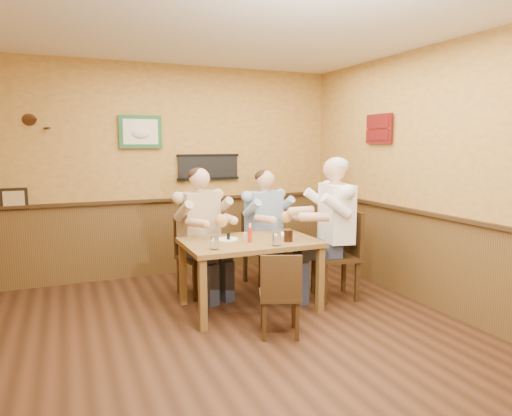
{
  "coord_description": "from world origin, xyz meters",
  "views": [
    {
      "loc": [
        -1.13,
        -3.59,
        1.77
      ],
      "look_at": [
        0.7,
        0.77,
        1.1
      ],
      "focal_mm": 32.0,
      "sensor_mm": 36.0,
      "label": 1
    }
  ],
  "objects_px": {
    "diner_white_elder": "(336,236)",
    "pepper_shaker": "(228,237)",
    "chair_back_left": "(199,255)",
    "water_glass_left": "(214,243)",
    "dining_table": "(250,249)",
    "diner_blue_polo": "(264,233)",
    "chair_near_side": "(280,293)",
    "chair_right_end": "(335,255)",
    "salt_shaker": "(245,236)",
    "hot_sauce_bottle": "(250,234)",
    "chair_back_right": "(264,248)",
    "cola_tumbler": "(288,236)",
    "diner_tan_shirt": "(199,238)",
    "water_glass_mid": "(277,239)"
  },
  "relations": [
    {
      "from": "diner_tan_shirt",
      "to": "water_glass_left",
      "type": "bearing_deg",
      "value": -113.17
    },
    {
      "from": "dining_table",
      "to": "chair_back_left",
      "type": "xyz_separation_m",
      "value": [
        -0.37,
        0.66,
        -0.19
      ]
    },
    {
      "from": "dining_table",
      "to": "pepper_shaker",
      "type": "distance_m",
      "value": 0.27
    },
    {
      "from": "chair_back_right",
      "to": "salt_shaker",
      "type": "relative_size",
      "value": 11.11
    },
    {
      "from": "diner_blue_polo",
      "to": "chair_right_end",
      "type": "bearing_deg",
      "value": -71.08
    },
    {
      "from": "water_glass_left",
      "to": "pepper_shaker",
      "type": "height_order",
      "value": "water_glass_left"
    },
    {
      "from": "diner_blue_polo",
      "to": "pepper_shaker",
      "type": "bearing_deg",
      "value": -148.2
    },
    {
      "from": "dining_table",
      "to": "cola_tumbler",
      "type": "distance_m",
      "value": 0.44
    },
    {
      "from": "chair_back_left",
      "to": "water_glass_mid",
      "type": "xyz_separation_m",
      "value": [
        0.52,
        -1.0,
        0.35
      ]
    },
    {
      "from": "dining_table",
      "to": "chair_near_side",
      "type": "height_order",
      "value": "chair_near_side"
    },
    {
      "from": "chair_back_right",
      "to": "diner_blue_polo",
      "type": "bearing_deg",
      "value": 0.0
    },
    {
      "from": "hot_sauce_bottle",
      "to": "water_glass_left",
      "type": "bearing_deg",
      "value": -158.9
    },
    {
      "from": "chair_right_end",
      "to": "salt_shaker",
      "type": "distance_m",
      "value": 1.11
    },
    {
      "from": "chair_back_left",
      "to": "water_glass_left",
      "type": "bearing_deg",
      "value": -113.17
    },
    {
      "from": "chair_near_side",
      "to": "diner_white_elder",
      "type": "bearing_deg",
      "value": -125.63
    },
    {
      "from": "cola_tumbler",
      "to": "salt_shaker",
      "type": "xyz_separation_m",
      "value": [
        -0.39,
        0.24,
        -0.02
      ]
    },
    {
      "from": "hot_sauce_bottle",
      "to": "pepper_shaker",
      "type": "xyz_separation_m",
      "value": [
        -0.18,
        0.15,
        -0.05
      ]
    },
    {
      "from": "chair_back_left",
      "to": "water_glass_left",
      "type": "distance_m",
      "value": 0.99
    },
    {
      "from": "chair_near_side",
      "to": "water_glass_left",
      "type": "distance_m",
      "value": 0.79
    },
    {
      "from": "dining_table",
      "to": "salt_shaker",
      "type": "height_order",
      "value": "salt_shaker"
    },
    {
      "from": "chair_near_side",
      "to": "water_glass_left",
      "type": "height_order",
      "value": "water_glass_left"
    },
    {
      "from": "chair_near_side",
      "to": "water_glass_left",
      "type": "bearing_deg",
      "value": -24.66
    },
    {
      "from": "diner_tan_shirt",
      "to": "diner_white_elder",
      "type": "height_order",
      "value": "diner_white_elder"
    },
    {
      "from": "chair_back_right",
      "to": "diner_white_elder",
      "type": "xyz_separation_m",
      "value": [
        0.52,
        -0.84,
        0.27
      ]
    },
    {
      "from": "water_glass_mid",
      "to": "dining_table",
      "type": "bearing_deg",
      "value": 113.28
    },
    {
      "from": "chair_back_left",
      "to": "salt_shaker",
      "type": "bearing_deg",
      "value": -79.31
    },
    {
      "from": "water_glass_left",
      "to": "hot_sauce_bottle",
      "type": "bearing_deg",
      "value": 21.1
    },
    {
      "from": "chair_back_left",
      "to": "cola_tumbler",
      "type": "xyz_separation_m",
      "value": [
        0.72,
        -0.87,
        0.34
      ]
    },
    {
      "from": "diner_white_elder",
      "to": "pepper_shaker",
      "type": "relative_size",
      "value": 16.64
    },
    {
      "from": "diner_white_elder",
      "to": "pepper_shaker",
      "type": "xyz_separation_m",
      "value": [
        -1.25,
        0.13,
        0.07
      ]
    },
    {
      "from": "dining_table",
      "to": "diner_blue_polo",
      "type": "xyz_separation_m",
      "value": [
        0.5,
        0.77,
        -0.01
      ]
    },
    {
      "from": "diner_white_elder",
      "to": "cola_tumbler",
      "type": "relative_size",
      "value": 11.76
    },
    {
      "from": "diner_white_elder",
      "to": "hot_sauce_bottle",
      "type": "distance_m",
      "value": 1.07
    },
    {
      "from": "chair_near_side",
      "to": "diner_tan_shirt",
      "type": "height_order",
      "value": "diner_tan_shirt"
    },
    {
      "from": "diner_blue_polo",
      "to": "chair_back_left",
      "type": "bearing_deg",
      "value": 174.68
    },
    {
      "from": "dining_table",
      "to": "diner_blue_polo",
      "type": "bearing_deg",
      "value": 56.89
    },
    {
      "from": "chair_near_side",
      "to": "chair_right_end",
      "type": "bearing_deg",
      "value": -125.63
    },
    {
      "from": "diner_white_elder",
      "to": "water_glass_left",
      "type": "xyz_separation_m",
      "value": [
        -1.5,
        -0.2,
        0.09
      ]
    },
    {
      "from": "dining_table",
      "to": "water_glass_mid",
      "type": "relative_size",
      "value": 10.33
    },
    {
      "from": "dining_table",
      "to": "diner_white_elder",
      "type": "distance_m",
      "value": 1.03
    },
    {
      "from": "dining_table",
      "to": "water_glass_left",
      "type": "height_order",
      "value": "water_glass_left"
    },
    {
      "from": "pepper_shaker",
      "to": "water_glass_mid",
      "type": "bearing_deg",
      "value": -47.28
    },
    {
      "from": "cola_tumbler",
      "to": "hot_sauce_bottle",
      "type": "relative_size",
      "value": 0.69
    },
    {
      "from": "dining_table",
      "to": "water_glass_left",
      "type": "bearing_deg",
      "value": -150.83
    },
    {
      "from": "cola_tumbler",
      "to": "pepper_shaker",
      "type": "bearing_deg",
      "value": 154.47
    },
    {
      "from": "chair_back_left",
      "to": "diner_tan_shirt",
      "type": "bearing_deg",
      "value": 0.0
    },
    {
      "from": "water_glass_left",
      "to": "cola_tumbler",
      "type": "relative_size",
      "value": 1.03
    },
    {
      "from": "dining_table",
      "to": "cola_tumbler",
      "type": "bearing_deg",
      "value": -32.02
    },
    {
      "from": "diner_blue_polo",
      "to": "water_glass_left",
      "type": "distance_m",
      "value": 1.44
    },
    {
      "from": "chair_near_side",
      "to": "salt_shaker",
      "type": "relative_size",
      "value": 9.76
    }
  ]
}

